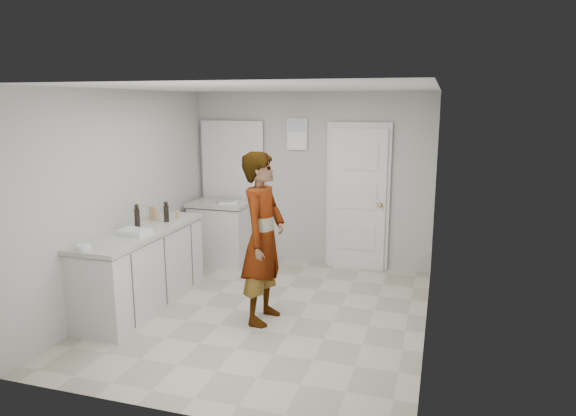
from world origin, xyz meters
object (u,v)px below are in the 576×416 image
(person, at_px, (263,238))
(baking_dish, at_px, (134,232))
(cake_mix_box, at_px, (154,214))
(oil_cruet_b, at_px, (137,216))
(spice_jar, at_px, (178,215))
(oil_cruet_a, at_px, (166,212))
(egg_bowl, at_px, (84,247))

(person, height_order, baking_dish, person)
(cake_mix_box, relative_size, oil_cruet_b, 0.60)
(person, distance_m, baking_dish, 1.44)
(spice_jar, distance_m, oil_cruet_a, 0.24)
(person, xyz_separation_m, spice_jar, (-1.35, 0.62, 0.04))
(oil_cruet_a, height_order, baking_dish, oil_cruet_a)
(oil_cruet_b, height_order, egg_bowl, oil_cruet_b)
(person, relative_size, spice_jar, 21.70)
(cake_mix_box, xyz_separation_m, egg_bowl, (0.03, -1.34, -0.06))
(person, height_order, oil_cruet_b, person)
(person, xyz_separation_m, cake_mix_box, (-1.58, 0.42, 0.08))
(spice_jar, height_order, oil_cruet_a, oil_cruet_a)
(person, xyz_separation_m, oil_cruet_a, (-1.39, 0.39, 0.12))
(cake_mix_box, height_order, baking_dish, cake_mix_box)
(spice_jar, bearing_deg, oil_cruet_a, -98.06)
(oil_cruet_b, bearing_deg, cake_mix_box, 93.39)
(person, distance_m, egg_bowl, 1.80)
(cake_mix_box, bearing_deg, baking_dish, -58.15)
(person, xyz_separation_m, baking_dish, (-1.42, -0.25, 0.02))
(spice_jar, xyz_separation_m, oil_cruet_a, (-0.03, -0.22, 0.08))
(oil_cruet_a, xyz_separation_m, oil_cruet_b, (-0.17, -0.36, 0.01))
(baking_dish, bearing_deg, oil_cruet_a, 87.40)
(oil_cruet_b, height_order, baking_dish, oil_cruet_b)
(cake_mix_box, distance_m, baking_dish, 0.69)
(person, bearing_deg, baking_dish, 103.62)
(baking_dish, bearing_deg, cake_mix_box, 103.67)
(oil_cruet_a, bearing_deg, spice_jar, 81.94)
(oil_cruet_a, bearing_deg, cake_mix_box, 172.63)
(cake_mix_box, xyz_separation_m, baking_dish, (0.16, -0.67, -0.06))
(spice_jar, relative_size, oil_cruet_b, 0.30)
(spice_jar, height_order, egg_bowl, spice_jar)
(person, bearing_deg, egg_bowl, 124.26)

